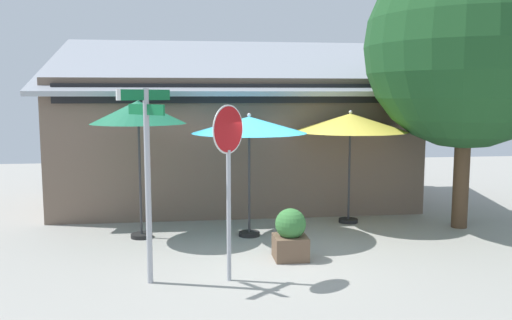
{
  "coord_description": "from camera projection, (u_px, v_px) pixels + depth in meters",
  "views": [
    {
      "loc": [
        -1.4,
        -9.38,
        2.92
      ],
      "look_at": [
        -0.06,
        1.2,
        1.6
      ],
      "focal_mm": 37.0,
      "sensor_mm": 36.0,
      "label": 1
    }
  ],
  "objects": [
    {
      "name": "street_sign_post",
      "position": [
        147.0,
        165.0,
        8.02
      ],
      "size": [
        0.75,
        0.7,
        3.02
      ],
      "color": "#A8AAB2",
      "rests_on": "ground"
    },
    {
      "name": "patio_umbrella_forest_green_left",
      "position": [
        138.0,
        113.0,
        10.54
      ],
      "size": [
        1.92,
        1.92,
        2.88
      ],
      "color": "black",
      "rests_on": "ground"
    },
    {
      "name": "patio_umbrella_mustard_right",
      "position": [
        350.0,
        123.0,
        11.87
      ],
      "size": [
        2.58,
        2.58,
        2.58
      ],
      "color": "black",
      "rests_on": "ground"
    },
    {
      "name": "cafe_building",
      "position": [
        234.0,
        138.0,
        14.37
      ],
      "size": [
        9.47,
        4.87,
        4.56
      ],
      "color": "#705B4C",
      "rests_on": "ground"
    },
    {
      "name": "ground_plane",
      "position": [
        267.0,
        256.0,
        9.77
      ],
      "size": [
        28.0,
        28.0,
        0.1
      ],
      "primitive_type": "cube",
      "color": "#9E9B93"
    },
    {
      "name": "sidewalk_planter",
      "position": [
        290.0,
        235.0,
        9.39
      ],
      "size": [
        0.59,
        0.59,
        0.92
      ],
      "color": "brown",
      "rests_on": "ground"
    },
    {
      "name": "patio_umbrella_teal_center",
      "position": [
        249.0,
        126.0,
        10.71
      ],
      "size": [
        2.36,
        2.36,
        2.55
      ],
      "color": "black",
      "rests_on": "ground"
    },
    {
      "name": "stop_sign",
      "position": [
        228.0,
        160.0,
        8.12
      ],
      "size": [
        0.51,
        0.58,
        2.77
      ],
      "color": "#A8AAB2",
      "rests_on": "ground"
    },
    {
      "name": "shade_tree",
      "position": [
        479.0,
        51.0,
        11.17
      ],
      "size": [
        4.71,
        4.36,
        6.12
      ],
      "color": "brown",
      "rests_on": "ground"
    }
  ]
}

